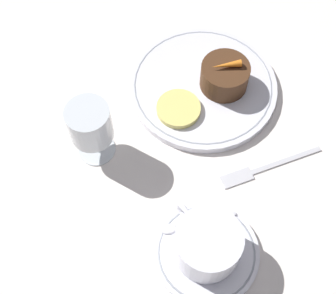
# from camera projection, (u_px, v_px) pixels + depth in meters

# --- Properties ---
(ground_plane) EXTENTS (3.00, 3.00, 0.00)m
(ground_plane) POSITION_uv_depth(u_px,v_px,m) (193.00, 106.00, 0.79)
(ground_plane) COLOR white
(dinner_plate) EXTENTS (0.25, 0.25, 0.01)m
(dinner_plate) POSITION_uv_depth(u_px,v_px,m) (203.00, 86.00, 0.80)
(dinner_plate) COLOR white
(dinner_plate) RESTS_ON ground_plane
(saucer) EXTENTS (0.15, 0.15, 0.01)m
(saucer) POSITION_uv_depth(u_px,v_px,m) (206.00, 253.00, 0.66)
(saucer) COLOR white
(saucer) RESTS_ON ground_plane
(coffee_cup) EXTENTS (0.12, 0.09, 0.07)m
(coffee_cup) POSITION_uv_depth(u_px,v_px,m) (208.00, 244.00, 0.63)
(coffee_cup) COLOR white
(coffee_cup) RESTS_ON saucer
(spoon) EXTENTS (0.05, 0.11, 0.00)m
(spoon) POSITION_uv_depth(u_px,v_px,m) (190.00, 224.00, 0.68)
(spoon) COLOR silver
(spoon) RESTS_ON saucer
(wine_glass) EXTENTS (0.07, 0.07, 0.11)m
(wine_glass) POSITION_uv_depth(u_px,v_px,m) (90.00, 126.00, 0.69)
(wine_glass) COLOR silver
(wine_glass) RESTS_ON ground_plane
(fork) EXTENTS (0.06, 0.17, 0.01)m
(fork) POSITION_uv_depth(u_px,v_px,m) (260.00, 169.00, 0.73)
(fork) COLOR silver
(fork) RESTS_ON ground_plane
(dessert_cake) EXTENTS (0.08, 0.08, 0.05)m
(dessert_cake) POSITION_uv_depth(u_px,v_px,m) (224.00, 76.00, 0.77)
(dessert_cake) COLOR #4C2D19
(dessert_cake) RESTS_ON dinner_plate
(carrot_garnish) EXTENTS (0.03, 0.05, 0.01)m
(carrot_garnish) POSITION_uv_depth(u_px,v_px,m) (226.00, 65.00, 0.75)
(carrot_garnish) COLOR orange
(carrot_garnish) RESTS_ON dessert_cake
(pineapple_slice) EXTENTS (0.07, 0.07, 0.01)m
(pineapple_slice) POSITION_uv_depth(u_px,v_px,m) (178.00, 108.00, 0.76)
(pineapple_slice) COLOR #EFE075
(pineapple_slice) RESTS_ON dinner_plate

